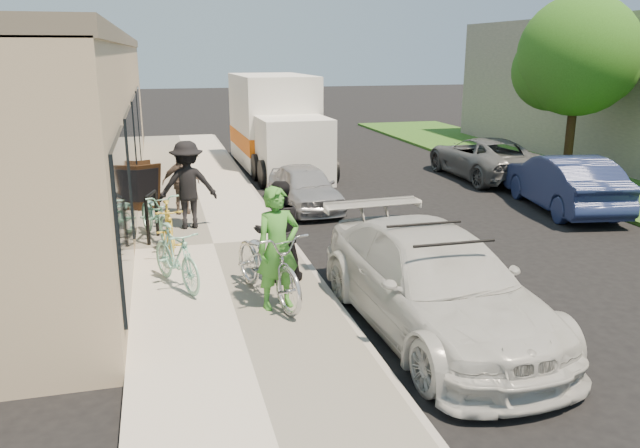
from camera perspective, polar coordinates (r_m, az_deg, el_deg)
ground at (r=10.21m, az=3.22°, el=-6.61°), size 120.00×120.00×0.00m
sidewalk at (r=12.61m, az=-9.70°, el=-2.09°), size 3.00×34.00×0.15m
curb at (r=12.82m, az=-2.78°, el=-1.63°), size 0.12×34.00×0.13m
storefront at (r=17.22m, az=-22.50°, el=8.65°), size 3.60×20.00×4.22m
bike_rack at (r=12.91m, az=-15.14°, el=1.08°), size 0.25×0.67×0.98m
sandwich_board at (r=15.54m, az=-15.83°, el=3.37°), size 0.90×0.91×1.13m
sedan_white at (r=8.89m, az=10.38°, el=-5.34°), size 2.25×5.03×1.47m
sedan_silver at (r=15.63m, az=-1.40°, el=3.40°), size 1.51×3.34×1.11m
moving_truck at (r=21.10m, az=-3.99°, el=8.76°), size 2.48×6.30×3.07m
far_car_blue at (r=16.65m, az=21.39°, el=3.57°), size 2.16×4.42×1.40m
far_car_gray at (r=20.21m, az=14.72°, el=5.91°), size 2.17×4.61×1.27m
median_tree at (r=20.37m, az=22.39°, el=13.64°), size 3.50×3.50×5.36m
tandem_bike at (r=9.54m, az=-4.78°, el=-3.61°), size 1.31×2.31×1.15m
woman_rider at (r=9.13m, az=-3.88°, el=-2.23°), size 0.75×0.57×1.83m
man_standing at (r=10.26m, az=-3.81°, el=-0.64°), size 0.86×0.70×1.68m
cruiser_bike_a at (r=10.30m, az=-13.02°, el=-2.94°), size 1.06×1.73×1.00m
cruiser_bike_b at (r=13.02m, az=-14.76°, el=0.78°), size 1.17×1.99×0.99m
cruiser_bike_c at (r=11.82m, az=-13.64°, el=-0.58°), size 0.55×1.70×1.01m
bystander_a at (r=13.60m, az=-12.00°, el=3.52°), size 1.22×0.70×1.88m
bystander_b at (r=14.94m, az=-12.60°, el=3.72°), size 0.87×0.40×1.46m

